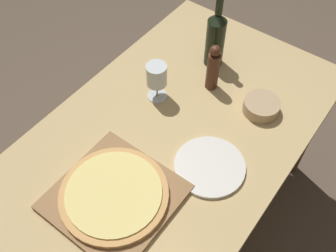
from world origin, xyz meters
TOP-DOWN VIEW (x-y plane):
  - ground_plane at (0.00, 0.00)m, footprint 12.00×12.00m
  - dining_table at (0.00, 0.00)m, footprint 0.84×1.46m
  - cutting_board at (0.01, -0.29)m, footprint 0.37×0.37m
  - pizza at (0.01, -0.29)m, footprint 0.35×0.35m
  - wine_bottle at (-0.08, 0.43)m, footprint 0.08×0.08m
  - pepper_mill at (-0.01, 0.31)m, footprint 0.05×0.05m
  - wine_glass at (-0.15, 0.14)m, footprint 0.08×0.08m
  - small_bowl at (0.21, 0.32)m, footprint 0.14×0.14m
  - dinner_plate at (0.19, -0.01)m, footprint 0.24×0.24m

SIDE VIEW (x-z plane):
  - ground_plane at x=0.00m, z-range 0.00..0.00m
  - dining_table at x=0.00m, z-range 0.27..0.99m
  - dinner_plate at x=0.19m, z-range 0.72..0.74m
  - cutting_board at x=0.01m, z-range 0.72..0.74m
  - small_bowl at x=0.21m, z-range 0.72..0.77m
  - pizza at x=0.01m, z-range 0.74..0.76m
  - pepper_mill at x=-0.01m, z-range 0.72..0.92m
  - wine_glass at x=-0.15m, z-range 0.75..0.91m
  - wine_bottle at x=-0.08m, z-range 0.69..1.01m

